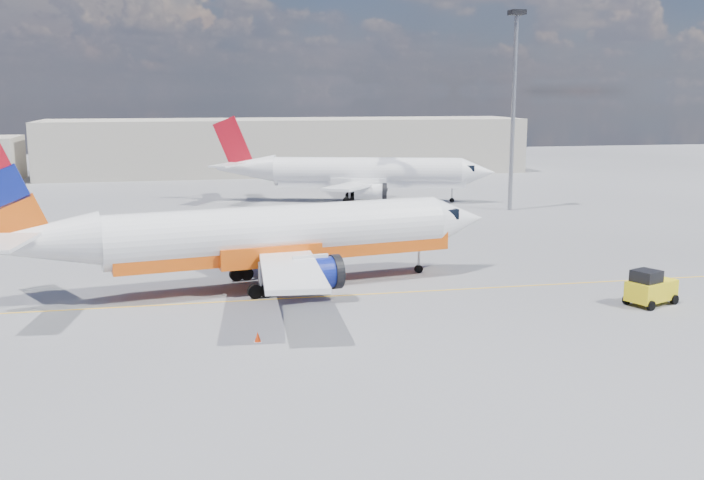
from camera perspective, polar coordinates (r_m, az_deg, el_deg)
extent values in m
plane|color=#59595E|center=(44.24, 0.76, -5.00)|extent=(240.00, 240.00, 0.00)
cube|color=yellow|center=(47.07, -0.02, -4.02)|extent=(70.00, 0.15, 0.01)
cube|color=#BEB5A4|center=(117.71, -4.75, 6.82)|extent=(70.00, 14.00, 8.00)
cylinder|color=white|center=(48.69, -5.28, 0.62)|extent=(21.50, 7.05, 3.29)
cone|color=white|center=(53.60, 7.69, 1.50)|extent=(4.39, 3.93, 3.29)
cone|color=white|center=(46.65, -21.99, -0.15)|extent=(7.22, 4.29, 3.12)
cube|color=black|center=(52.87, 6.43, 1.99)|extent=(2.02, 2.48, 0.68)
cube|color=#E6550E|center=(49.03, -4.71, -0.62)|extent=(21.40, 6.48, 1.16)
cube|color=white|center=(54.91, -8.75, 0.77)|extent=(7.60, 11.84, 0.78)
cube|color=white|center=(42.11, -4.48, -2.18)|extent=(3.83, 11.77, 0.78)
cylinder|color=navy|center=(53.26, -6.10, -0.48)|extent=(3.75, 2.43, 1.84)
cylinder|color=navy|center=(45.14, -3.05, -2.48)|extent=(3.75, 2.43, 1.84)
cylinder|color=black|center=(53.69, -4.51, -0.36)|extent=(0.84, 2.08, 2.03)
cylinder|color=black|center=(45.65, -1.21, -2.31)|extent=(0.84, 2.08, 2.03)
cube|color=#E6550E|center=(46.26, -24.04, 3.31)|extent=(4.51, 1.10, 6.03)
cube|color=white|center=(49.63, -23.73, 1.07)|extent=(4.16, 5.26, 0.17)
cube|color=white|center=(43.53, -23.92, -0.19)|extent=(2.75, 5.07, 0.17)
cylinder|color=gray|center=(52.66, 4.88, -1.12)|extent=(0.20, 0.20, 2.03)
cylinder|color=black|center=(52.86, 4.87, -2.11)|extent=(0.57, 0.33, 0.54)
cylinder|color=black|center=(51.00, -8.05, -2.47)|extent=(0.92, 0.52, 0.87)
cylinder|color=black|center=(46.64, -6.66, -3.69)|extent=(0.92, 0.52, 0.87)
cylinder|color=white|center=(86.25, 1.14, 4.99)|extent=(20.54, 8.28, 3.15)
cone|color=white|center=(86.66, 9.16, 4.88)|extent=(4.40, 4.00, 3.15)
cone|color=white|center=(87.73, -7.71, 5.21)|extent=(7.05, 4.56, 3.00)
cube|color=black|center=(86.49, 8.32, 5.23)|extent=(2.07, 2.47, 0.65)
cube|color=white|center=(86.35, 1.45, 4.28)|extent=(20.40, 7.74, 1.11)
cube|color=white|center=(92.85, 0.42, 4.88)|extent=(3.13, 11.18, 0.75)
cube|color=white|center=(79.95, -0.03, 3.93)|extent=(7.97, 11.19, 0.75)
cylinder|color=white|center=(90.57, 1.52, 4.17)|extent=(3.68, 2.56, 1.76)
cylinder|color=white|center=(82.28, 1.35, 3.51)|extent=(3.68, 2.56, 1.76)
cylinder|color=black|center=(90.54, 2.47, 4.16)|extent=(0.95, 2.00, 1.95)
cylinder|color=black|center=(82.25, 2.39, 3.50)|extent=(0.95, 2.00, 1.95)
cube|color=#B00D1C|center=(87.78, -8.66, 7.04)|extent=(4.28, 1.38, 5.79)
cube|color=white|center=(90.84, -8.24, 5.76)|extent=(2.29, 4.74, 0.17)
cube|color=white|center=(85.05, -9.02, 5.41)|extent=(4.23, 5.01, 0.17)
cylinder|color=gray|center=(86.66, 7.29, 3.48)|extent=(0.20, 0.20, 1.95)
cylinder|color=black|center=(86.78, 7.27, 2.89)|extent=(0.56, 0.35, 0.52)
cylinder|color=black|center=(88.88, -0.01, 3.27)|extent=(0.90, 0.55, 0.84)
cylinder|color=black|center=(84.47, -0.18, 2.87)|extent=(0.90, 0.55, 0.84)
cylinder|color=black|center=(47.68, 19.35, -4.11)|extent=(0.60, 0.43, 0.56)
cylinder|color=black|center=(46.82, 20.91, -4.48)|extent=(0.60, 0.43, 0.56)
cylinder|color=black|center=(49.48, 20.87, -3.68)|extent=(0.60, 0.43, 0.56)
cylinder|color=black|center=(48.66, 22.40, -4.02)|extent=(0.60, 0.43, 0.56)
cube|color=yellow|center=(48.01, 20.93, -3.42)|extent=(3.30, 2.60, 1.12)
cube|color=black|center=(47.36, 20.62, -2.47)|extent=(1.77, 1.77, 0.67)
cube|color=white|center=(38.72, -6.86, -7.37)|extent=(0.38, 0.38, 0.04)
cone|color=#FF3A0A|center=(38.64, -6.87, -7.00)|extent=(0.32, 0.32, 0.49)
cylinder|color=gray|center=(81.52, 11.64, 8.90)|extent=(0.43, 0.43, 19.36)
cube|color=black|center=(81.84, 11.91, 15.89)|extent=(1.45, 1.45, 0.48)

